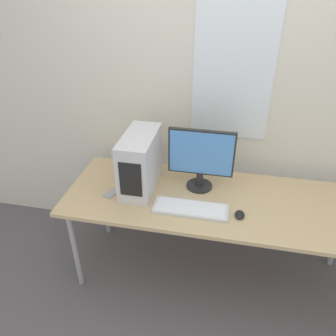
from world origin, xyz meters
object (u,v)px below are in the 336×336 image
(cell_phone, at_px, (113,193))
(monitor_main, at_px, (201,157))
(mouse, at_px, (240,215))
(pc_tower, at_px, (140,162))
(keyboard, at_px, (191,209))

(cell_phone, bearing_deg, monitor_main, 40.83)
(monitor_main, relative_size, mouse, 5.14)
(monitor_main, bearing_deg, pc_tower, -169.25)
(cell_phone, bearing_deg, mouse, 16.90)
(pc_tower, relative_size, cell_phone, 3.13)
(pc_tower, bearing_deg, monitor_main, 10.75)
(keyboard, relative_size, cell_phone, 3.33)
(keyboard, xyz_separation_m, cell_phone, (-0.57, 0.07, -0.01))
(pc_tower, distance_m, mouse, 0.76)
(monitor_main, bearing_deg, mouse, -43.52)
(pc_tower, distance_m, monitor_main, 0.42)
(mouse, distance_m, cell_phone, 0.89)
(pc_tower, bearing_deg, cell_phone, -144.64)
(monitor_main, distance_m, keyboard, 0.36)
(mouse, relative_size, cell_phone, 0.60)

